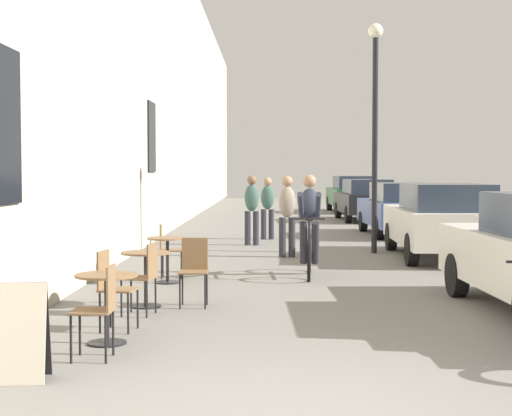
% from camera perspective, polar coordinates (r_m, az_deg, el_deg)
% --- Properties ---
extents(building_facade_left, '(0.54, 68.00, 8.88)m').
position_cam_1_polar(building_facade_left, '(19.90, -8.20, 10.43)').
color(building_facade_left, '#B7AD99').
rests_on(building_facade_left, ground_plane).
extents(cafe_table_near, '(0.64, 0.64, 0.72)m').
position_cam_1_polar(cafe_table_near, '(8.14, -10.91, -6.18)').
color(cafe_table_near, black).
rests_on(cafe_table_near, ground_plane).
extents(cafe_chair_near_toward_street, '(0.43, 0.43, 0.89)m').
position_cam_1_polar(cafe_chair_near_toward_street, '(8.80, -10.51, -5.53)').
color(cafe_chair_near_toward_street, black).
rests_on(cafe_chair_near_toward_street, ground_plane).
extents(cafe_chair_near_toward_wall, '(0.38, 0.38, 0.89)m').
position_cam_1_polar(cafe_chair_near_toward_wall, '(7.49, -11.36, -6.99)').
color(cafe_chair_near_toward_wall, black).
rests_on(cafe_chair_near_toward_wall, ground_plane).
extents(cafe_table_mid, '(0.64, 0.64, 0.72)m').
position_cam_1_polar(cafe_table_mid, '(10.23, -8.10, -4.32)').
color(cafe_table_mid, black).
rests_on(cafe_table_mid, ground_plane).
extents(cafe_chair_mid_toward_street, '(0.45, 0.45, 0.89)m').
position_cam_1_polar(cafe_chair_mid_toward_street, '(9.65, -8.20, -4.77)').
color(cafe_chair_mid_toward_street, black).
rests_on(cafe_chair_mid_toward_street, ground_plane).
extents(cafe_chair_mid_toward_wall, '(0.38, 0.38, 0.89)m').
position_cam_1_polar(cafe_chair_mid_toward_wall, '(10.23, -4.57, -4.32)').
color(cafe_chair_mid_toward_wall, black).
rests_on(cafe_chair_mid_toward_wall, ground_plane).
extents(cafe_table_far, '(0.64, 0.64, 0.72)m').
position_cam_1_polar(cafe_table_far, '(12.36, -6.52, -3.09)').
color(cafe_table_far, black).
rests_on(cafe_table_far, ground_plane).
extents(cafe_chair_far_toward_street, '(0.40, 0.40, 0.89)m').
position_cam_1_polar(cafe_chair_far_toward_street, '(12.93, -6.53, -2.85)').
color(cafe_chair_far_toward_street, black).
rests_on(cafe_chair_far_toward_street, ground_plane).
extents(sandwich_board_sign, '(0.58, 0.42, 0.84)m').
position_cam_1_polar(sandwich_board_sign, '(6.95, -17.29, -8.67)').
color(sandwich_board_sign, black).
rests_on(sandwich_board_sign, ground_plane).
extents(cyclist_on_bicycle, '(0.52, 1.76, 1.74)m').
position_cam_1_polar(cyclist_on_bicycle, '(13.13, 3.94, -1.47)').
color(cyclist_on_bicycle, black).
rests_on(cyclist_on_bicycle, ground_plane).
extents(pedestrian_near, '(0.37, 0.28, 1.67)m').
position_cam_1_polar(pedestrian_near, '(15.89, 2.30, -0.26)').
color(pedestrian_near, '#26262D').
rests_on(pedestrian_near, ground_plane).
extents(pedestrian_mid, '(0.35, 0.25, 1.66)m').
position_cam_1_polar(pedestrian_mid, '(18.44, -0.31, 0.15)').
color(pedestrian_mid, '#26262D').
rests_on(pedestrian_mid, ground_plane).
extents(pedestrian_far, '(0.36, 0.26, 1.60)m').
position_cam_1_polar(pedestrian_far, '(20.01, 0.85, 0.26)').
color(pedestrian_far, '#26262D').
rests_on(pedestrian_far, ground_plane).
extents(street_lamp, '(0.32, 0.32, 4.90)m').
position_cam_1_polar(street_lamp, '(16.88, 8.73, 7.26)').
color(street_lamp, black).
rests_on(street_lamp, ground_plane).
extents(parked_car_second, '(1.88, 4.30, 1.52)m').
position_cam_1_polar(parked_car_second, '(16.12, 13.46, -0.83)').
color(parked_car_second, beige).
rests_on(parked_car_second, ground_plane).
extents(parked_car_third, '(1.83, 4.12, 1.45)m').
position_cam_1_polar(parked_car_third, '(21.51, 10.48, -0.01)').
color(parked_car_third, '#384C84').
rests_on(parked_car_third, ground_plane).
extents(parked_car_fourth, '(1.87, 4.19, 1.47)m').
position_cam_1_polar(parked_car_fourth, '(27.65, 8.03, 0.64)').
color(parked_car_fourth, black).
rests_on(parked_car_fourth, ground_plane).
extents(parked_car_fifth, '(1.93, 4.38, 1.54)m').
position_cam_1_polar(parked_car_fifth, '(33.33, 7.08, 1.07)').
color(parked_car_fifth, '#23512D').
rests_on(parked_car_fifth, ground_plane).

